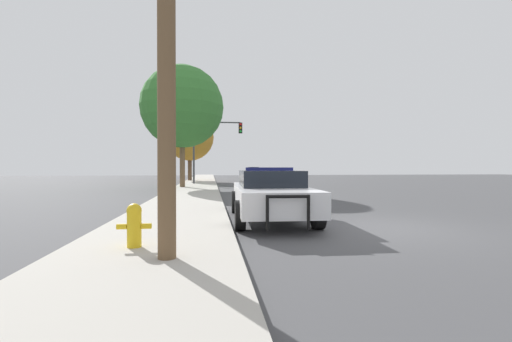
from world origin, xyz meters
The scene contains 9 objects.
ground_plane centered at (0.00, 0.00, 0.00)m, with size 110.00×110.00×0.00m, color #474749.
sidewalk_left centered at (-5.10, 0.00, 0.07)m, with size 3.00×110.00×0.13m.
police_car centered at (-2.39, 1.69, 0.76)m, with size 2.26×5.29×1.49m.
fire_hydrant centered at (-5.38, -1.87, 0.53)m, with size 0.57×0.25×0.75m.
traffic_light centered at (-3.85, 20.99, 3.88)m, with size 4.13×0.35×5.28m.
car_background_oncoming centered at (2.44, 29.40, 0.73)m, with size 2.15×4.36×1.33m.
car_background_distant centered at (2.42, 44.49, 0.79)m, with size 1.95×4.46×1.50m.
tree_sidewalk_mid centered at (-6.02, 16.16, 5.66)m, with size 5.68×5.68×8.37m.
tree_sidewalk_far centered at (-6.21, 28.02, 4.60)m, with size 4.92×4.92×6.94m.
Camera 1 is at (-4.08, -7.92, 1.50)m, focal length 24.00 mm.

